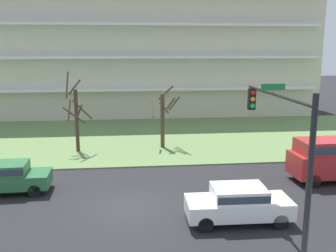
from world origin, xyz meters
TOP-DOWN VIEW (x-y plane):
  - ground at (0.00, 0.00)m, footprint 160.00×160.00m
  - grass_lawn_strip at (0.00, 14.00)m, footprint 80.00×16.00m
  - apartment_building at (0.00, 27.25)m, footprint 40.75×11.46m
  - tree_left at (-3.55, 10.05)m, footprint 1.94×1.71m
  - tree_center at (2.61, 10.56)m, footprint 1.98×1.92m
  - sedan_green_near_left at (-6.22, 2.50)m, footprint 4.46×1.95m
  - sedan_white_center_left at (4.58, -2.00)m, footprint 4.43×1.88m
  - traffic_signal_mast at (5.28, -4.52)m, footprint 0.90×5.94m

SIDE VIEW (x-z plane):
  - ground at x=0.00m, z-range 0.00..0.00m
  - grass_lawn_strip at x=0.00m, z-range 0.00..0.08m
  - sedan_green_near_left at x=-6.22m, z-range 0.09..1.66m
  - sedan_white_center_left at x=4.58m, z-range 0.09..1.66m
  - tree_center at x=2.61m, z-range 0.09..4.68m
  - tree_left at x=-3.55m, z-range -0.19..5.45m
  - traffic_signal_mast at x=5.28m, z-range 1.16..7.18m
  - apartment_building at x=0.00m, z-range 0.00..15.80m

